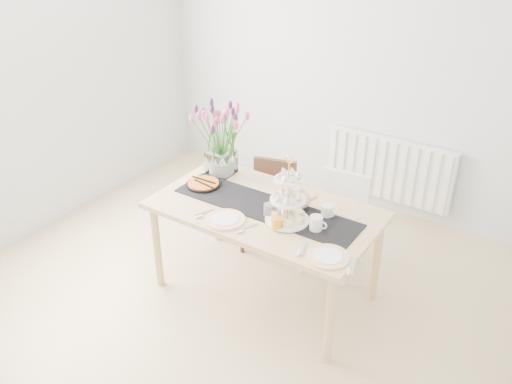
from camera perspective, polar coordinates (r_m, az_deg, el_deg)
The scene contains 16 objects.
room_shell at distance 3.31m, azimuth -6.60°, elevation 3.52°, with size 4.50×4.50×4.50m.
radiator at distance 5.20m, azimuth 13.84°, elevation 2.37°, with size 1.20×0.08×0.60m, color white.
dining_table at distance 3.89m, azimuth 0.97°, elevation -2.63°, with size 1.60×0.90×0.75m.
chair_brown at distance 4.61m, azimuth 1.63°, elevation -0.65°, with size 0.48×0.48×0.75m.
chair_white at distance 4.37m, azimuth 8.70°, elevation -2.41°, with size 0.42×0.42×0.80m.
table_runner at distance 3.84m, azimuth 0.98°, elevation -1.60°, with size 1.40×0.35×0.01m, color black.
tulip_vase at distance 4.16m, azimuth -3.80°, elevation 6.71°, with size 0.70×0.70×0.60m.
cake_stand at distance 3.63m, azimuth 3.36°, elevation -1.42°, with size 0.30×0.30×0.45m.
teapot at distance 3.81m, azimuth 4.62°, elevation -0.74°, with size 0.25×0.20×0.16m, color silver, non-canonical shape.
cream_jug at distance 3.76m, azimuth 7.51°, elevation -1.97°, with size 0.09×0.09×0.09m, color silver.
tart_tin at distance 4.14m, azimuth -5.56°, elevation 0.81°, with size 0.26×0.26×0.03m.
mug_grey at distance 3.73m, azimuth 1.41°, elevation -1.93°, with size 0.08×0.08×0.09m, color slate.
mug_white at distance 3.59m, azimuth 6.34°, elevation -3.31°, with size 0.09×0.09×0.10m, color white.
mug_orange at distance 3.59m, azimuth 2.19°, elevation -3.34°, with size 0.07×0.07×0.09m, color orange.
plate_left at distance 3.70m, azimuth -3.27°, elevation -2.91°, with size 0.27×0.27×0.01m, color white.
plate_right at distance 3.37m, azimuth 7.59°, elevation -6.77°, with size 0.27×0.27×0.01m, color silver.
Camera 1 is at (1.95, -2.27, 2.72)m, focal length 38.00 mm.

